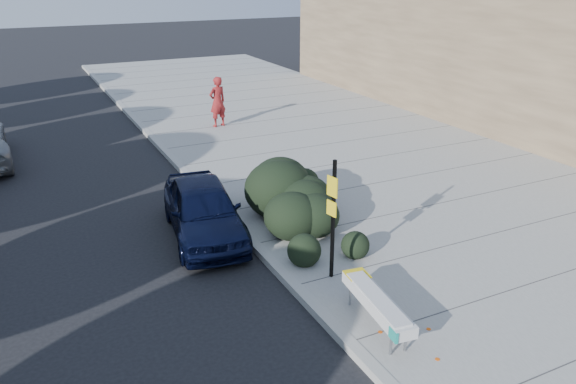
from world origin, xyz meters
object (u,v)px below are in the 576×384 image
object	(u,v)px
sign_post	(333,213)
sedan_navy	(204,209)
pedestrian	(218,102)
bench	(377,303)
bike_rack	(301,216)

from	to	relation	value
sign_post	sedan_navy	xyz separation A→B (m)	(-1.58, 3.23, -0.89)
sedan_navy	pedestrian	distance (m)	9.47
bench	pedestrian	xyz separation A→B (m)	(2.09, 13.83, 0.49)
pedestrian	sign_post	bearing A→B (deg)	66.76
sign_post	sedan_navy	bearing A→B (deg)	105.24
bench	pedestrian	distance (m)	13.99
bench	sign_post	world-z (taller)	sign_post
sign_post	pedestrian	xyz separation A→B (m)	(1.93, 12.02, -0.44)
bike_rack	pedestrian	world-z (taller)	pedestrian
sign_post	pedestrian	bearing A→B (deg)	70.02
bench	sedan_navy	distance (m)	5.24
bench	bike_rack	distance (m)	3.77
bike_rack	sign_post	xyz separation A→B (m)	(-0.32, -1.93, 0.91)
sign_post	pedestrian	distance (m)	12.18
bench	bike_rack	size ratio (longest dim) A/B	2.43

